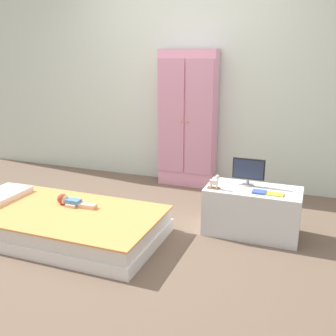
{
  "coord_description": "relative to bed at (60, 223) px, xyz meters",
  "views": [
    {
      "loc": [
        1.48,
        -2.92,
        1.56
      ],
      "look_at": [
        0.26,
        0.31,
        0.53
      ],
      "focal_mm": 41.49,
      "sensor_mm": 36.0,
      "label": 1
    }
  ],
  "objects": [
    {
      "name": "ground_plane",
      "position": [
        0.53,
        0.31,
        -0.13
      ],
      "size": [
        10.0,
        10.0,
        0.02
      ],
      "primitive_type": "cube",
      "color": "brown"
    },
    {
      "name": "back_wall",
      "position": [
        0.53,
        1.89,
        1.23
      ],
      "size": [
        6.4,
        0.05,
        2.7
      ],
      "primitive_type": "cube",
      "color": "silver",
      "rests_on": "ground_plane"
    },
    {
      "name": "bed",
      "position": [
        0.0,
        0.0,
        0.0
      ],
      "size": [
        1.81,
        0.94,
        0.23
      ],
      "color": "white",
      "rests_on": "ground_plane"
    },
    {
      "name": "doll",
      "position": [
        0.02,
        0.14,
        0.16
      ],
      "size": [
        0.39,
        0.13,
        0.1
      ],
      "color": "#4C84C6",
      "rests_on": "bed"
    },
    {
      "name": "wardrobe",
      "position": [
        0.62,
        1.73,
        0.69
      ],
      "size": [
        0.68,
        0.26,
        1.61
      ],
      "color": "#E599BC",
      "rests_on": "ground_plane"
    },
    {
      "name": "tv_stand",
      "position": [
        1.58,
        0.64,
        0.1
      ],
      "size": [
        0.82,
        0.42,
        0.42
      ],
      "primitive_type": "cube",
      "color": "silver",
      "rests_on": "ground_plane"
    },
    {
      "name": "tv_monitor",
      "position": [
        1.52,
        0.72,
        0.45
      ],
      "size": [
        0.28,
        0.1,
        0.24
      ],
      "color": "#99999E",
      "rests_on": "tv_stand"
    },
    {
      "name": "rocking_horse_toy",
      "position": [
        1.27,
        0.52,
        0.37
      ],
      "size": [
        0.11,
        0.04,
        0.13
      ],
      "color": "#8E6642",
      "rests_on": "tv_stand"
    },
    {
      "name": "book_blue",
      "position": [
        1.64,
        0.55,
        0.32
      ],
      "size": [
        0.12,
        0.09,
        0.02
      ],
      "primitive_type": "cube",
      "color": "blue",
      "rests_on": "tv_stand"
    },
    {
      "name": "book_yellow",
      "position": [
        1.77,
        0.55,
        0.31
      ],
      "size": [
        0.14,
        0.09,
        0.01
      ],
      "primitive_type": "cube",
      "color": "gold",
      "rests_on": "tv_stand"
    }
  ]
}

